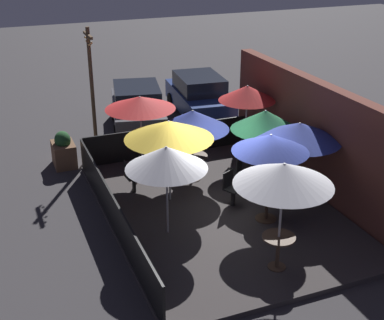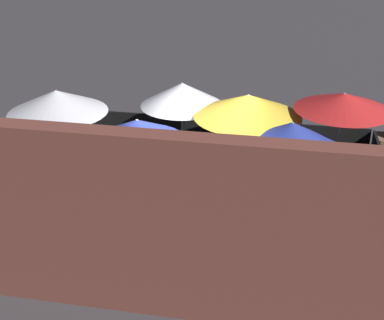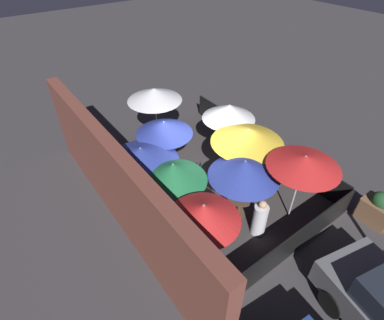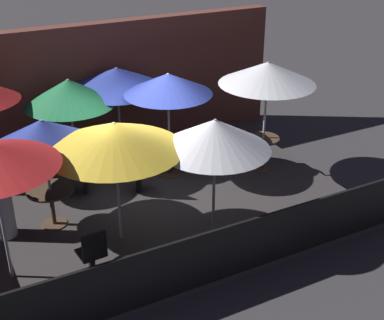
{
  "view_description": "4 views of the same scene",
  "coord_description": "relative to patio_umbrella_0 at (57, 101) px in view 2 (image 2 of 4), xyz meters",
  "views": [
    {
      "loc": [
        10.99,
        -5.11,
        6.87
      ],
      "look_at": [
        -0.68,
        -0.46,
        1.28
      ],
      "focal_mm": 50.0,
      "sensor_mm": 36.0,
      "label": 1
    },
    {
      "loc": [
        -1.73,
        9.56,
        5.92
      ],
      "look_at": [
        0.17,
        -0.5,
        0.98
      ],
      "focal_mm": 50.0,
      "sensor_mm": 36.0,
      "label": 2
    },
    {
      "loc": [
        -6.07,
        4.93,
        7.25
      ],
      "look_at": [
        0.21,
        0.3,
        1.03
      ],
      "focal_mm": 28.0,
      "sensor_mm": 36.0,
      "label": 3
    },
    {
      "loc": [
        -3.5,
        -8.55,
        5.56
      ],
      "look_at": [
        0.74,
        -0.52,
        1.09
      ],
      "focal_mm": 50.0,
      "sensor_mm": 36.0,
      "label": 4
    }
  ],
  "objects": [
    {
      "name": "patio_chair_0",
      "position": [
        -2.87,
        0.28,
        -1.69
      ],
      "size": [
        0.54,
        0.54,
        0.94
      ],
      "rotation": [
        0.0,
        0.0,
        0.48
      ],
      "color": "black",
      "rests_on": "patio_deck"
    },
    {
      "name": "patio_umbrella_3",
      "position": [
        -3.71,
        1.65,
        -0.32
      ],
      "size": [
        1.86,
        1.86,
        2.17
      ],
      "color": "#B2B2B7",
      "rests_on": "patio_deck"
    },
    {
      "name": "dining_table_1",
      "position": [
        -4.67,
        -0.07,
        -1.63
      ],
      "size": [
        0.84,
        0.84,
        0.74
      ],
      "color": "#4C3828",
      "rests_on": "patio_deck"
    },
    {
      "name": "patio_umbrella_8",
      "position": [
        -2.21,
        -1.69,
        -0.27
      ],
      "size": [
        1.89,
        1.89,
        2.2
      ],
      "color": "#B2B2B7",
      "rests_on": "patio_deck"
    },
    {
      "name": "patio_chair_2",
      "position": [
        -3.75,
        0.81,
        -1.71
      ],
      "size": [
        0.57,
        0.57,
        0.92
      ],
      "rotation": [
        0.0,
        0.0,
        -2.38
      ],
      "color": "black",
      "rests_on": "patio_deck"
    },
    {
      "name": "patio_umbrella_4",
      "position": [
        -2.55,
        1.98,
        -0.29
      ],
      "size": [
        2.17,
        2.17,
        2.16
      ],
      "color": "#B2B2B7",
      "rests_on": "patio_deck"
    },
    {
      "name": "patio_umbrella_1",
      "position": [
        -4.67,
        -0.07,
        -0.4
      ],
      "size": [
        2.03,
        2.03,
        2.08
      ],
      "color": "#B2B2B7",
      "rests_on": "patio_deck"
    },
    {
      "name": "patio_umbrella_2",
      "position": [
        -1.89,
        0.78,
        -0.17
      ],
      "size": [
        1.84,
        1.84,
        2.26
      ],
      "color": "#B2B2B7",
      "rests_on": "patio_deck"
    },
    {
      "name": "building_wall",
      "position": [
        -2.81,
        2.93,
        -0.79
      ],
      "size": [
        9.3,
        0.36,
        3.07
      ],
      "color": "brown",
      "rests_on": "ground_plane"
    },
    {
      "name": "patron_0",
      "position": [
        -5.53,
        -0.01,
        -1.65
      ],
      "size": [
        0.53,
        0.53,
        1.27
      ],
      "rotation": [
        0.0,
        0.0,
        5.9
      ],
      "color": "silver",
      "rests_on": "patio_deck"
    },
    {
      "name": "patio_umbrella_0",
      "position": [
        0.0,
        0.0,
        0.0
      ],
      "size": [
        2.02,
        2.02,
        2.44
      ],
      "color": "#B2B2B7",
      "rests_on": "patio_deck"
    },
    {
      "name": "patio_umbrella_7",
      "position": [
        -5.46,
        1.99,
        -0.1
      ],
      "size": [
        1.72,
        1.72,
        2.34
      ],
      "color": "#B2B2B7",
      "rests_on": "patio_deck"
    },
    {
      "name": "patio_chair_1",
      "position": [
        -4.51,
        -1.93,
        -1.71
      ],
      "size": [
        0.43,
        0.43,
        0.91
      ],
      "rotation": [
        0.0,
        0.0,
        1.66
      ],
      "color": "black",
      "rests_on": "patio_deck"
    },
    {
      "name": "dining_table_0",
      "position": [
        0.0,
        0.0,
        -1.62
      ],
      "size": [
        0.71,
        0.71,
        0.77
      ],
      "color": "#4C3828",
      "rests_on": "patio_deck"
    },
    {
      "name": "patio_umbrella_5",
      "position": [
        -5.67,
        -1.26,
        -0.07
      ],
      "size": [
        2.0,
        2.0,
        2.32
      ],
      "color": "#B2B2B7",
      "rests_on": "patio_deck"
    },
    {
      "name": "ground_plane",
      "position": [
        -2.81,
        -0.1,
        -2.33
      ],
      "size": [
        60.0,
        60.0,
        0.0
      ],
      "primitive_type": "plane",
      "color": "#383538"
    },
    {
      "name": "patio_umbrella_6",
      "position": [
        -3.74,
        -1.09,
        -0.23
      ],
      "size": [
        2.29,
        2.29,
        2.22
      ],
      "color": "#B2B2B7",
      "rests_on": "patio_deck"
    },
    {
      "name": "dining_table_2",
      "position": [
        -1.89,
        0.78,
        -1.62
      ],
      "size": [
        0.97,
        0.97,
        0.74
      ],
      "color": "#4C3828",
      "rests_on": "patio_deck"
    },
    {
      "name": "patio_deck",
      "position": [
        -2.81,
        -0.1,
        -2.27
      ],
      "size": [
        7.7,
        5.61,
        0.12
      ],
      "color": "#383333",
      "rests_on": "ground_plane"
    },
    {
      "name": "fence_front",
      "position": [
        -2.81,
        -2.86,
        -1.73
      ],
      "size": [
        7.5,
        0.05,
        0.95
      ],
      "color": "black",
      "rests_on": "patio_deck"
    }
  ]
}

